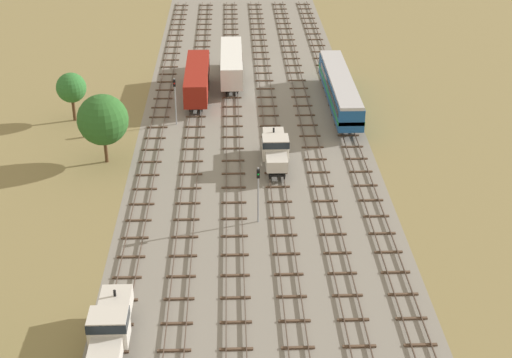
# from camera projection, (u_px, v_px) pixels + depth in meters

# --- Properties ---
(ground_plane) EXTENTS (480.00, 480.00, 0.00)m
(ground_plane) POSITION_uv_depth(u_px,v_px,m) (254.00, 159.00, 80.38)
(ground_plane) COLOR olive
(ballast_bed) EXTENTS (25.79, 176.00, 0.01)m
(ballast_bed) POSITION_uv_depth(u_px,v_px,m) (254.00, 159.00, 80.38)
(ballast_bed) COLOR gray
(ballast_bed) RESTS_ON ground
(track_far_left) EXTENTS (2.40, 126.00, 0.29)m
(track_far_left) POSITION_uv_depth(u_px,v_px,m) (151.00, 155.00, 80.87)
(track_far_left) COLOR #47382D
(track_far_left) RESTS_ON ground
(track_left) EXTENTS (2.40, 126.00, 0.29)m
(track_left) POSITION_uv_depth(u_px,v_px,m) (192.00, 154.00, 81.00)
(track_left) COLOR #47382D
(track_left) RESTS_ON ground
(track_centre_left) EXTENTS (2.40, 126.00, 0.29)m
(track_centre_left) POSITION_uv_depth(u_px,v_px,m) (233.00, 154.00, 81.13)
(track_centre_left) COLOR #47382D
(track_centre_left) RESTS_ON ground
(track_centre) EXTENTS (2.40, 126.00, 0.29)m
(track_centre) POSITION_uv_depth(u_px,v_px,m) (274.00, 153.00, 81.26)
(track_centre) COLOR #47382D
(track_centre) RESTS_ON ground
(track_centre_right) EXTENTS (2.40, 126.00, 0.29)m
(track_centre_right) POSITION_uv_depth(u_px,v_px,m) (314.00, 153.00, 81.40)
(track_centre_right) COLOR #47382D
(track_centre_right) RESTS_ON ground
(track_right) EXTENTS (2.40, 126.00, 0.29)m
(track_right) POSITION_uv_depth(u_px,v_px,m) (354.00, 152.00, 81.53)
(track_right) COLOR #47382D
(track_right) RESTS_ON ground
(shunter_loco_far_left_nearest) EXTENTS (2.74, 8.46, 3.10)m
(shunter_loco_far_left_nearest) POSITION_uv_depth(u_px,v_px,m) (110.00, 327.00, 52.44)
(shunter_loco_far_left_nearest) COLOR beige
(shunter_loco_far_left_nearest) RESTS_ON ground
(shunter_loco_centre_near) EXTENTS (2.74, 8.46, 3.10)m
(shunter_loco_centre_near) POSITION_uv_depth(u_px,v_px,m) (275.00, 148.00, 78.05)
(shunter_loco_centre_near) COLOR beige
(shunter_loco_centre_near) RESTS_ON ground
(diesel_railcar_right_mid) EXTENTS (2.96, 20.50, 3.80)m
(diesel_railcar_right_mid) POSITION_uv_depth(u_px,v_px,m) (340.00, 88.00, 91.69)
(diesel_railcar_right_mid) COLOR #194C8C
(diesel_railcar_right_mid) RESTS_ON ground
(freight_boxcar_left_midfar) EXTENTS (2.87, 14.00, 3.60)m
(freight_boxcar_left_midfar) POSITION_uv_depth(u_px,v_px,m) (197.00, 78.00, 95.18)
(freight_boxcar_left_midfar) COLOR maroon
(freight_boxcar_left_midfar) RESTS_ON ground
(freight_boxcar_centre_left_far) EXTENTS (2.87, 14.00, 3.60)m
(freight_boxcar_centre_left_far) POSITION_uv_depth(u_px,v_px,m) (232.00, 63.00, 100.40)
(freight_boxcar_centre_left_far) COLOR white
(freight_boxcar_centre_left_far) RESTS_ON ground
(signal_post_nearest) EXTENTS (0.28, 0.47, 5.67)m
(signal_post_nearest) POSITION_uv_depth(u_px,v_px,m) (175.00, 96.00, 86.76)
(signal_post_nearest) COLOR gray
(signal_post_nearest) RESTS_ON ground
(signal_post_near) EXTENTS (0.28, 0.47, 5.50)m
(signal_post_near) POSITION_uv_depth(u_px,v_px,m) (258.00, 188.00, 67.20)
(signal_post_near) COLOR gray
(signal_post_near) RESTS_ON ground
(lineside_tree_0) EXTENTS (5.29, 5.29, 7.45)m
(lineside_tree_0) POSITION_uv_depth(u_px,v_px,m) (103.00, 120.00, 77.54)
(lineside_tree_0) COLOR #4C331E
(lineside_tree_0) RESTS_ON ground
(lineside_tree_1) EXTENTS (3.49, 3.49, 5.83)m
(lineside_tree_1) POSITION_uv_depth(u_px,v_px,m) (71.00, 88.00, 87.68)
(lineside_tree_1) COLOR #4C331E
(lineside_tree_1) RESTS_ON ground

